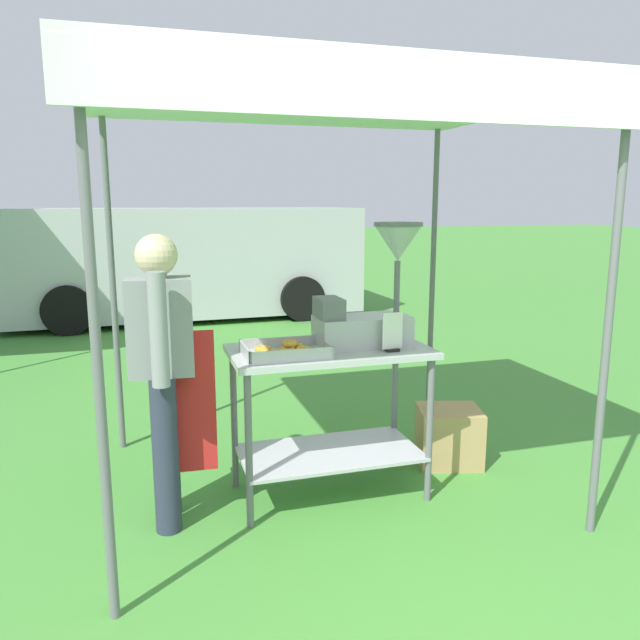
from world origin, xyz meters
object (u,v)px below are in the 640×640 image
(menu_sign, at_px, (392,335))
(donut_tray, at_px, (286,351))
(stall_canopy, at_px, (325,109))
(vendor, at_px, (163,366))
(supply_crate, at_px, (449,436))
(donut_cart, at_px, (330,390))
(donut_fryer, at_px, (373,297))
(van_silver, at_px, (184,261))

(menu_sign, bearing_deg, donut_tray, 173.08)
(stall_canopy, xyz_separation_m, menu_sign, (0.33, -0.27, -1.27))
(stall_canopy, relative_size, vendor, 1.66)
(donut_tray, xyz_separation_m, supply_crate, (1.21, 0.29, -0.75))
(donut_cart, bearing_deg, supply_crate, 11.98)
(donut_tray, xyz_separation_m, menu_sign, (0.61, -0.07, 0.07))
(donut_tray, height_order, donut_fryer, donut_fryer)
(menu_sign, xyz_separation_m, supply_crate, (0.60, 0.36, -0.82))
(donut_cart, relative_size, vendor, 0.73)
(donut_fryer, height_order, vendor, donut_fryer)
(stall_canopy, height_order, menu_sign, stall_canopy)
(menu_sign, relative_size, vendor, 0.14)
(donut_cart, distance_m, vendor, 0.99)
(donut_cart, relative_size, donut_tray, 2.51)
(vendor, distance_m, van_silver, 6.51)
(donut_cart, bearing_deg, vendor, -176.29)
(stall_canopy, relative_size, donut_tray, 5.69)
(stall_canopy, bearing_deg, donut_fryer, -16.10)
(stall_canopy, relative_size, donut_cart, 2.27)
(menu_sign, bearing_deg, donut_fryer, 105.39)
(donut_tray, relative_size, menu_sign, 2.07)
(donut_tray, bearing_deg, vendor, 177.32)
(stall_canopy, xyz_separation_m, supply_crate, (0.92, 0.10, -2.09))
(donut_fryer, distance_m, vendor, 1.28)
(supply_crate, bearing_deg, menu_sign, -148.61)
(stall_canopy, bearing_deg, van_silver, 93.28)
(stall_canopy, relative_size, van_silver, 0.50)
(donut_cart, height_order, menu_sign, menu_sign)
(donut_fryer, relative_size, van_silver, 0.14)
(donut_tray, relative_size, supply_crate, 0.95)
(donut_cart, xyz_separation_m, vendor, (-0.96, -0.06, 0.24))
(donut_tray, height_order, vendor, vendor)
(supply_crate, bearing_deg, donut_fryer, -164.79)
(donut_fryer, height_order, van_silver, van_silver)
(donut_cart, relative_size, donut_fryer, 1.61)
(menu_sign, relative_size, van_silver, 0.04)
(van_silver, bearing_deg, stall_canopy, -86.72)
(menu_sign, distance_m, vendor, 1.30)
(donut_fryer, xyz_separation_m, menu_sign, (0.05, -0.19, -0.20))
(vendor, xyz_separation_m, van_silver, (0.60, 6.48, -0.03))
(vendor, bearing_deg, van_silver, 84.73)
(donut_cart, xyz_separation_m, van_silver, (-0.36, 6.42, 0.21))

